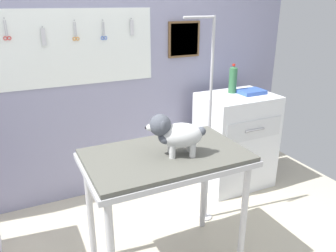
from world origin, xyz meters
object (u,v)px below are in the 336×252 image
(cabinet_right, at_px, (235,140))
(grooming_arm, at_px, (208,134))
(grooming_table, at_px, (166,166))
(soda_bottle, at_px, (233,79))
(dog, at_px, (175,133))

(cabinet_right, bearing_deg, grooming_arm, -145.06)
(grooming_table, relative_size, soda_bottle, 3.70)
(grooming_arm, relative_size, dog, 4.61)
(dog, distance_m, soda_bottle, 1.37)
(dog, bearing_deg, grooming_table, 130.94)
(dog, xyz_separation_m, cabinet_right, (1.06, 0.78, -0.54))
(soda_bottle, bearing_deg, cabinet_right, -87.17)
(cabinet_right, distance_m, soda_bottle, 0.59)
(grooming_table, distance_m, cabinet_right, 1.36)
(grooming_table, relative_size, grooming_arm, 0.62)
(cabinet_right, xyz_separation_m, soda_bottle, (-0.00, 0.09, 0.59))
(grooming_arm, bearing_deg, cabinet_right, 34.94)
(grooming_table, relative_size, cabinet_right, 1.11)
(dog, distance_m, cabinet_right, 1.42)
(grooming_table, xyz_separation_m, soda_bottle, (1.09, 0.83, 0.28))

